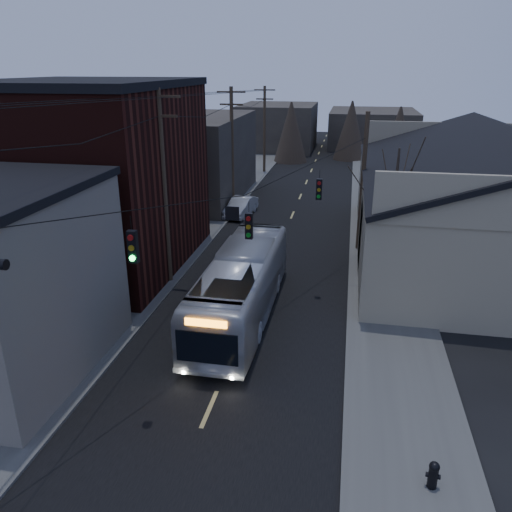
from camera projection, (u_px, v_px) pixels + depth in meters
The scene contains 13 objects.
road_surface at pixel (289, 222), 37.20m from camera, with size 9.00×110.00×0.02m, color black.
sidewalk_left at pixel (205, 217), 38.31m from camera, with size 4.00×110.00×0.12m, color #474744.
sidewalk_right at pixel (378, 227), 36.06m from camera, with size 4.00×110.00×0.12m, color #474744.
building_brick at pixel (92, 179), 27.97m from camera, with size 10.00×12.00×10.00m, color black.
building_left_far at pixel (190, 158), 43.10m from camera, with size 9.00×14.00×7.00m, color #312B27.
warehouse at pixel (499, 215), 29.41m from camera, with size 16.16×20.60×7.73m.
building_far_left at pixel (278, 127), 69.29m from camera, with size 10.00×12.00×6.00m, color #312B27.
building_far_right at pixel (372, 128), 71.81m from camera, with size 12.00×14.00×5.00m, color #312B27.
bare_tree at pixel (392, 219), 25.62m from camera, with size 0.40×0.40×7.20m, color black.
utility_lines at pixel (229, 170), 30.60m from camera, with size 11.24×45.28×10.50m.
bus at pixel (241, 286), 22.75m from camera, with size 2.63×11.24×3.13m, color #A8ACB4.
parked_car at pixel (241, 207), 38.71m from camera, with size 1.50×4.30×1.42m, color #AEB0B6.
fire_hydrant at pixel (433, 474), 13.57m from camera, with size 0.40×0.29×0.85m.
Camera 1 is at (4.16, -5.48, 10.98)m, focal length 35.00 mm.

